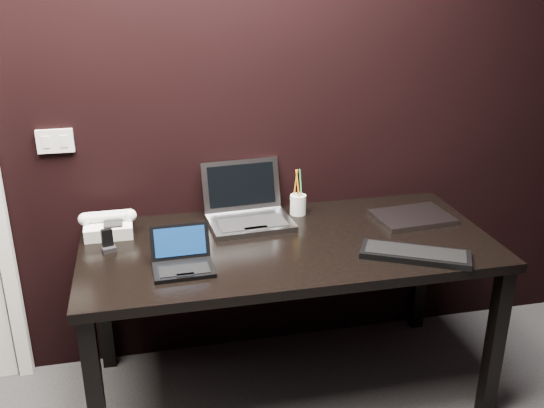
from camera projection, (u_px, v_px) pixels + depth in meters
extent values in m
plane|color=black|center=(200.00, 92.00, 2.62)|extent=(4.00, 0.00, 4.00)
cube|color=silver|center=(55.00, 141.00, 2.55)|extent=(0.15, 0.02, 0.10)
cube|color=silver|center=(46.00, 142.00, 2.53)|extent=(0.03, 0.01, 0.05)
cube|color=silver|center=(64.00, 141.00, 2.55)|extent=(0.03, 0.01, 0.05)
cube|color=black|center=(288.00, 245.00, 2.53)|extent=(1.70, 0.80, 0.04)
cube|color=black|center=(96.00, 399.00, 2.19)|extent=(0.06, 0.06, 0.70)
cube|color=black|center=(495.00, 344.00, 2.51)|extent=(0.06, 0.06, 0.70)
cube|color=black|center=(103.00, 301.00, 2.82)|extent=(0.06, 0.06, 0.70)
cube|color=black|center=(421.00, 267.00, 3.14)|extent=(0.06, 0.06, 0.70)
cube|color=black|center=(184.00, 270.00, 2.27)|extent=(0.23, 0.16, 0.02)
cube|color=black|center=(184.00, 270.00, 2.25)|extent=(0.19, 0.09, 0.00)
cube|color=black|center=(185.00, 275.00, 2.21)|extent=(0.06, 0.03, 0.00)
cube|color=black|center=(180.00, 241.00, 2.33)|extent=(0.23, 0.05, 0.13)
cube|color=#0A224E|center=(180.00, 241.00, 2.33)|extent=(0.20, 0.04, 0.11)
cube|color=gray|center=(251.00, 223.00, 2.67)|extent=(0.38, 0.28, 0.02)
cube|color=black|center=(252.00, 223.00, 2.63)|extent=(0.30, 0.16, 0.00)
cube|color=#A1A0A6|center=(256.00, 229.00, 2.57)|extent=(0.10, 0.05, 0.00)
cube|color=#9E9EA4|center=(241.00, 185.00, 2.76)|extent=(0.36, 0.09, 0.22)
cube|color=black|center=(242.00, 185.00, 2.76)|extent=(0.31, 0.07, 0.18)
cube|color=black|center=(415.00, 254.00, 2.38)|extent=(0.44, 0.32, 0.02)
cube|color=black|center=(416.00, 251.00, 2.37)|extent=(0.39, 0.28, 0.00)
cube|color=#9A999F|center=(412.00, 217.00, 2.73)|extent=(0.35, 0.27, 0.02)
cube|color=white|center=(109.00, 227.00, 2.57)|extent=(0.20, 0.18, 0.08)
cylinder|color=silver|center=(108.00, 217.00, 2.55)|extent=(0.19, 0.04, 0.04)
sphere|color=white|center=(85.00, 219.00, 2.53)|extent=(0.06, 0.06, 0.05)
sphere|color=white|center=(130.00, 215.00, 2.57)|extent=(0.06, 0.06, 0.05)
cube|color=black|center=(113.00, 223.00, 2.52)|extent=(0.08, 0.06, 0.01)
cube|color=black|center=(107.00, 240.00, 2.43)|extent=(0.05, 0.03, 0.09)
cube|color=black|center=(109.00, 249.00, 2.43)|extent=(0.06, 0.05, 0.02)
cylinder|color=silver|center=(298.00, 205.00, 2.78)|extent=(0.08, 0.08, 0.09)
cylinder|color=orange|center=(296.00, 184.00, 2.74)|extent=(0.02, 0.03, 0.14)
cylinder|color=green|center=(301.00, 184.00, 2.74)|extent=(0.01, 0.02, 0.14)
cylinder|color=black|center=(298.00, 183.00, 2.75)|extent=(0.01, 0.01, 0.14)
cylinder|color=orange|center=(298.00, 185.00, 2.73)|extent=(0.02, 0.03, 0.14)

